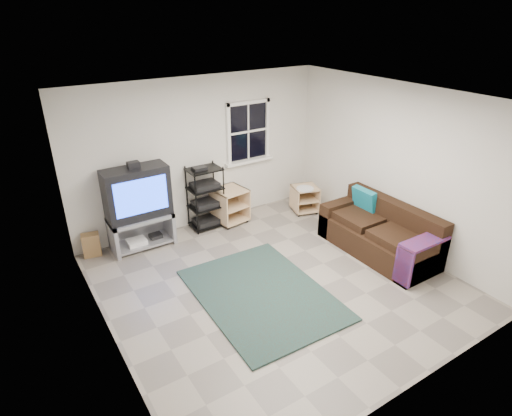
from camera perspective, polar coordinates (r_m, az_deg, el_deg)
room at (r=7.83m, az=-1.04°, el=9.64°), size 4.60×4.62×4.60m
tv_unit at (r=7.00m, az=-15.47°, el=0.85°), size 1.00×0.50×1.47m
av_rack at (r=7.55m, az=-6.72°, el=0.90°), size 0.57×0.41×1.14m
side_table_left at (r=7.78m, az=-3.67°, el=0.55°), size 0.60×0.60×0.63m
side_table_right at (r=8.22m, az=6.45°, el=1.49°), size 0.57×0.57×0.53m
sofa at (r=7.09m, az=16.24°, el=-3.38°), size 0.86×1.93×0.88m
shag_rug at (r=6.00m, az=0.78°, el=-11.39°), size 1.68×2.27×0.03m
paper_bag at (r=7.24m, az=-21.10°, el=-4.61°), size 0.29×0.22×0.38m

